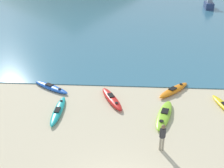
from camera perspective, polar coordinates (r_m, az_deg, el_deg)
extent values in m
cube|color=teal|center=(53.72, 3.53, 16.39)|extent=(160.00, 70.00, 0.06)
ellipsoid|color=blue|center=(20.19, -13.15, -0.68)|extent=(3.25, 2.40, 0.28)
cube|color=black|center=(20.24, -13.52, -0.13)|extent=(0.71, 0.63, 0.05)
cylinder|color=black|center=(19.46, -11.34, -1.02)|extent=(0.22, 0.22, 0.02)
ellipsoid|color=teal|center=(17.11, -11.63, -5.66)|extent=(0.66, 3.56, 0.29)
cube|color=black|center=(16.88, -11.81, -5.48)|extent=(0.33, 0.65, 0.05)
cylinder|color=black|center=(17.85, -10.99, -3.59)|extent=(0.20, 0.20, 0.02)
ellipsoid|color=red|center=(18.04, -0.08, -3.21)|extent=(1.98, 3.35, 0.34)
cube|color=black|center=(18.09, -0.27, -2.43)|extent=(0.58, 0.70, 0.05)
cylinder|color=black|center=(17.20, 1.01, -4.10)|extent=(0.23, 0.23, 0.02)
ellipsoid|color=#8CCC2D|center=(16.64, 11.30, -6.59)|extent=(1.75, 3.63, 0.31)
cube|color=black|center=(16.70, 11.46, -5.76)|extent=(0.59, 0.73, 0.05)
cylinder|color=black|center=(15.74, 10.72, -7.90)|extent=(0.27, 0.27, 0.02)
ellipsoid|color=orange|center=(19.73, 13.30, -1.29)|extent=(2.82, 2.99, 0.32)
cube|color=black|center=(19.51, 13.07, -0.97)|extent=(0.69, 0.71, 0.05)
cylinder|color=black|center=(20.38, 14.82, 0.00)|extent=(0.24, 0.24, 0.02)
cylinder|color=gray|center=(13.91, 10.46, -12.66)|extent=(0.11, 0.11, 0.78)
cylinder|color=gray|center=(13.92, 11.04, -12.66)|extent=(0.11, 0.11, 0.78)
cube|color=#2D2D33|center=(13.51, 10.99, -10.45)|extent=(0.27, 0.26, 0.55)
cylinder|color=#2D2D33|center=(13.49, 10.49, -10.40)|extent=(0.08, 0.08, 0.52)
cylinder|color=#2D2D33|center=(13.52, 11.49, -10.41)|extent=(0.08, 0.08, 0.52)
sphere|color=brown|center=(13.29, 11.13, -9.11)|extent=(0.21, 0.21, 0.21)
cube|color=navy|center=(54.89, 20.29, 15.76)|extent=(1.99, 4.52, 1.15)
cube|color=#8C99A8|center=(54.32, 20.52, 16.68)|extent=(1.01, 1.41, 0.80)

